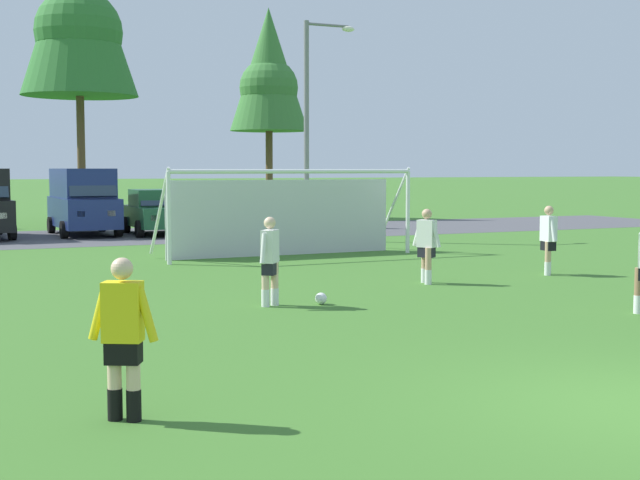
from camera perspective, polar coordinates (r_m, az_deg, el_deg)
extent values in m
plane|color=#3D7028|center=(23.03, -6.87, -1.66)|extent=(400.00, 400.00, 0.00)
cube|color=#4C4C51|center=(33.73, -12.62, 0.26)|extent=(52.00, 8.40, 0.01)
sphere|color=white|center=(16.35, 0.07, -3.81)|extent=(0.22, 0.22, 0.22)
sphere|color=black|center=(16.35, 0.07, -3.79)|extent=(0.08, 0.08, 0.08)
sphere|color=red|center=(16.38, 0.26, -3.80)|extent=(0.07, 0.07, 0.07)
cylinder|color=white|center=(26.36, 5.71, 1.81)|extent=(0.12, 0.12, 2.44)
cylinder|color=white|center=(23.38, -9.77, 1.40)|extent=(0.12, 0.12, 2.44)
cylinder|color=white|center=(24.61, -1.57, 4.47)|extent=(7.32, 0.28, 0.12)
cylinder|color=white|center=(27.13, 4.72, 2.15)|extent=(0.13, 1.95, 2.46)
cylinder|color=white|center=(24.24, -10.36, 1.80)|extent=(0.13, 1.95, 2.46)
cube|color=silver|center=(25.57, -2.49, 1.46)|extent=(6.95, 0.19, 2.20)
cylinder|color=beige|center=(9.13, -13.17, -8.87)|extent=(0.14, 0.14, 0.80)
cylinder|color=beige|center=(9.04, -12.00, -8.97)|extent=(0.14, 0.14, 0.80)
cylinder|color=black|center=(9.19, -13.14, -10.32)|extent=(0.15, 0.15, 0.32)
cylinder|color=black|center=(9.10, -11.97, -10.44)|extent=(0.15, 0.15, 0.32)
cube|color=black|center=(9.02, -12.62, -6.94)|extent=(0.40, 0.35, 0.28)
cube|color=yellow|center=(8.95, -12.66, -4.56)|extent=(0.45, 0.39, 0.60)
sphere|color=beige|center=(8.89, -12.71, -1.82)|extent=(0.22, 0.22, 0.22)
cylinder|color=yellow|center=(9.06, -14.12, -4.60)|extent=(0.24, 0.19, 0.55)
cylinder|color=yellow|center=(8.85, -11.17, -4.77)|extent=(0.24, 0.19, 0.55)
cylinder|color=#936B4C|center=(16.25, 19.93, -3.11)|extent=(0.14, 0.14, 0.80)
cylinder|color=white|center=(16.28, 19.91, -3.95)|extent=(0.15, 0.15, 0.32)
cylinder|color=beige|center=(16.22, -2.96, -2.85)|extent=(0.14, 0.14, 0.80)
cylinder|color=beige|center=(16.07, -3.56, -2.93)|extent=(0.14, 0.14, 0.80)
cylinder|color=white|center=(16.25, -2.95, -3.69)|extent=(0.15, 0.15, 0.32)
cylinder|color=white|center=(16.10, -3.55, -3.77)|extent=(0.15, 0.15, 0.32)
cube|color=black|center=(16.10, -3.26, -1.76)|extent=(0.39, 0.40, 0.28)
cube|color=silver|center=(16.07, -3.27, -0.41)|extent=(0.43, 0.45, 0.60)
sphere|color=beige|center=(16.03, -3.27, 1.12)|extent=(0.22, 0.22, 0.22)
cylinder|color=silver|center=(16.29, -2.86, -0.41)|extent=(0.22, 0.23, 0.55)
cylinder|color=silver|center=(15.84, -3.69, -0.56)|extent=(0.22, 0.23, 0.55)
cylinder|color=tan|center=(19.27, 7.03, -1.69)|extent=(0.14, 0.14, 0.80)
cylinder|color=tan|center=(19.54, 6.79, -1.60)|extent=(0.14, 0.14, 0.80)
cylinder|color=white|center=(19.30, 7.02, -2.40)|extent=(0.15, 0.15, 0.32)
cylinder|color=white|center=(19.57, 6.78, -2.30)|extent=(0.15, 0.15, 0.32)
cube|color=black|center=(19.37, 6.92, -0.70)|extent=(0.36, 0.40, 0.28)
cube|color=silver|center=(19.34, 6.93, 0.42)|extent=(0.40, 0.45, 0.60)
sphere|color=tan|center=(19.32, 6.94, 1.69)|extent=(0.22, 0.22, 0.22)
cylinder|color=silver|center=(19.20, 7.54, 0.32)|extent=(0.20, 0.24, 0.55)
cylinder|color=silver|center=(19.49, 6.33, 0.40)|extent=(0.20, 0.24, 0.55)
cylinder|color=tan|center=(21.43, 14.54, -1.17)|extent=(0.14, 0.14, 0.80)
cylinder|color=tan|center=(21.67, 14.56, -1.10)|extent=(0.14, 0.14, 0.80)
cylinder|color=white|center=(21.45, 14.53, -1.81)|extent=(0.15, 0.15, 0.32)
cylinder|color=white|center=(21.70, 14.55, -1.73)|extent=(0.15, 0.15, 0.32)
cube|color=black|center=(21.52, 14.57, -0.29)|extent=(0.25, 0.36, 0.28)
cube|color=white|center=(21.49, 14.59, 0.72)|extent=(0.28, 0.40, 0.60)
sphere|color=tan|center=(21.47, 14.62, 1.87)|extent=(0.22, 0.22, 0.22)
cylinder|color=white|center=(21.26, 14.87, 0.62)|extent=(0.11, 0.24, 0.55)
cylinder|color=white|center=(21.72, 14.32, 0.71)|extent=(0.11, 0.24, 0.55)
cube|color=#28384C|center=(34.37, -19.98, 3.46)|extent=(0.29, 3.48, 0.77)
cube|color=white|center=(31.82, -19.88, 1.49)|extent=(0.29, 0.10, 0.20)
cylinder|color=black|center=(32.78, -19.33, 0.54)|extent=(0.29, 0.66, 0.64)
cube|color=navy|center=(34.59, -15.07, 1.76)|extent=(2.04, 4.83, 1.10)
cube|color=navy|center=(34.75, -15.17, 3.58)|extent=(1.87, 4.13, 1.10)
cube|color=#28384C|center=(32.82, -14.55, 3.51)|extent=(1.67, 0.49, 0.91)
cube|color=#28384C|center=(34.93, -13.70, 3.62)|extent=(0.10, 3.49, 0.77)
cube|color=white|center=(32.38, -13.37, 1.69)|extent=(0.28, 0.08, 0.20)
cube|color=white|center=(32.17, -15.25, 1.64)|extent=(0.28, 0.08, 0.20)
cube|color=#B21414|center=(37.01, -14.92, 2.02)|extent=(0.28, 0.08, 0.20)
cube|color=#B21414|center=(36.82, -16.57, 1.97)|extent=(0.28, 0.08, 0.20)
cylinder|color=black|center=(33.36, -12.93, 0.75)|extent=(0.25, 0.64, 0.64)
cylinder|color=black|center=(32.99, -16.25, 0.64)|extent=(0.25, 0.64, 0.64)
cylinder|color=black|center=(36.27, -13.96, 1.04)|extent=(0.25, 0.64, 0.64)
cylinder|color=black|center=(35.93, -17.02, 0.94)|extent=(0.25, 0.64, 0.64)
cube|color=#194C2D|center=(34.19, -10.58, 1.52)|extent=(1.92, 4.25, 0.76)
cube|color=#194C2D|center=(34.31, -10.65, 2.70)|extent=(1.72, 2.15, 0.64)
cube|color=#28384C|center=(33.36, -10.29, 2.62)|extent=(1.54, 0.36, 0.55)
cube|color=#28384C|center=(34.50, -9.29, 2.73)|extent=(0.09, 1.79, 0.45)
cube|color=white|center=(32.30, -8.94, 1.45)|extent=(0.28, 0.09, 0.20)
cube|color=white|center=(32.08, -10.66, 1.41)|extent=(0.28, 0.09, 0.20)
cube|color=#B21414|center=(36.31, -10.51, 1.78)|extent=(0.28, 0.09, 0.20)
cube|color=#B21414|center=(36.11, -12.05, 1.74)|extent=(0.28, 0.09, 0.20)
cylinder|color=black|center=(33.16, -8.57, 0.80)|extent=(0.26, 0.65, 0.64)
cylinder|color=black|center=(32.76, -11.62, 0.71)|extent=(0.26, 0.65, 0.64)
cylinder|color=black|center=(35.68, -9.61, 1.05)|extent=(0.26, 0.65, 0.64)
cylinder|color=black|center=(35.31, -12.45, 0.97)|extent=(0.26, 0.65, 0.64)
cube|color=#B2B2BC|center=(35.54, -7.41, 1.68)|extent=(2.10, 4.32, 0.76)
cube|color=#B2B2BC|center=(35.65, -7.51, 2.81)|extent=(1.81, 2.22, 0.64)
cube|color=#28384C|center=(34.75, -6.93, 2.74)|extent=(1.55, 0.43, 0.55)
cube|color=#28384C|center=(35.96, -6.26, 2.84)|extent=(0.17, 1.78, 0.45)
cube|color=white|center=(33.83, -5.35, 1.63)|extent=(0.29, 0.10, 0.20)
cube|color=white|center=(33.44, -6.91, 1.58)|extent=(0.29, 0.10, 0.20)
cube|color=#B21414|center=(37.64, -7.85, 1.91)|extent=(0.29, 0.10, 0.20)
cube|color=#B21414|center=(37.29, -9.27, 1.87)|extent=(0.29, 0.10, 0.20)
cylinder|color=black|center=(34.71, -5.23, 1.00)|extent=(0.29, 0.66, 0.64)
cylinder|color=black|center=(34.03, -8.01, 0.90)|extent=(0.29, 0.66, 0.64)
cylinder|color=black|center=(37.10, -6.84, 1.22)|extent=(0.29, 0.66, 0.64)
cylinder|color=black|center=(36.47, -9.47, 1.13)|extent=(0.29, 0.66, 0.64)
cube|color=maroon|center=(35.12, -1.03, 1.68)|extent=(1.97, 4.27, 0.76)
cube|color=maroon|center=(35.23, -1.12, 2.83)|extent=(1.74, 2.16, 0.64)
cube|color=#28384C|center=(34.33, -0.54, 2.75)|extent=(1.54, 0.38, 0.55)
cube|color=#28384C|center=(35.54, 0.14, 2.85)|extent=(0.11, 1.79, 0.45)
cube|color=white|center=(33.40, 1.04, 1.61)|extent=(0.28, 0.09, 0.20)
cube|color=white|center=(33.02, -0.54, 1.58)|extent=(0.28, 0.09, 0.20)
cube|color=#B21414|center=(37.21, -1.47, 1.92)|extent=(0.28, 0.09, 0.20)
cube|color=#B21414|center=(36.87, -2.91, 1.89)|extent=(0.28, 0.09, 0.20)
cylinder|color=black|center=(34.28, 1.16, 0.97)|extent=(0.27, 0.65, 0.64)
cylinder|color=black|center=(33.61, -1.66, 0.90)|extent=(0.27, 0.65, 0.64)
cylinder|color=black|center=(36.68, -0.46, 1.21)|extent=(0.27, 0.65, 0.64)
cylinder|color=black|center=(36.05, -3.12, 1.15)|extent=(0.27, 0.65, 0.64)
cylinder|color=brown|center=(41.56, -15.20, 5.01)|extent=(0.36, 0.36, 5.79)
cone|color=#2D702D|center=(42.20, -15.41, 14.49)|extent=(5.21, 5.21, 8.11)
sphere|color=#2D702D|center=(42.01, -15.37, 12.85)|extent=(3.91, 3.91, 3.91)
cylinder|color=brown|center=(45.26, -3.31, 4.26)|extent=(0.36, 0.36, 4.44)
cone|color=#387533|center=(45.54, -3.34, 10.97)|extent=(3.99, 3.99, 6.21)
sphere|color=#387533|center=(45.45, -3.33, 9.81)|extent=(3.00, 3.00, 3.00)
cylinder|color=slate|center=(30.73, -0.88, 7.03)|extent=(0.18, 0.18, 7.59)
cylinder|color=slate|center=(30.79, -0.88, 0.24)|extent=(0.32, 0.32, 0.30)
cylinder|color=slate|center=(31.43, 0.48, 13.75)|extent=(1.60, 0.10, 0.10)
ellipsoid|color=white|center=(31.76, 1.83, 13.51)|extent=(0.48, 0.28, 0.20)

